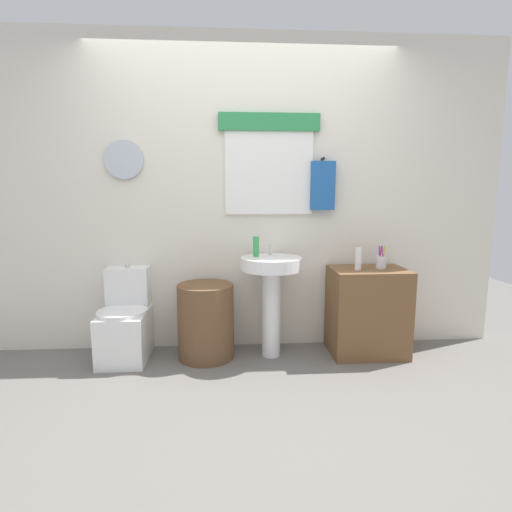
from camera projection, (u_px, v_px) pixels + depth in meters
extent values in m
plane|color=slate|center=(252.00, 411.00, 2.45)|extent=(8.00, 8.00, 0.00)
cube|color=silver|center=(244.00, 196.00, 3.38)|extent=(4.40, 0.10, 2.60)
cube|color=white|center=(269.00, 173.00, 3.30)|extent=(0.73, 0.03, 0.68)
cube|color=#2D894C|center=(269.00, 122.00, 3.22)|extent=(0.83, 0.04, 0.14)
cylinder|color=silver|center=(124.00, 160.00, 3.20)|extent=(0.31, 0.03, 0.31)
cylinder|color=black|center=(323.00, 159.00, 3.30)|extent=(0.02, 0.06, 0.02)
cube|color=#235BA3|center=(323.00, 186.00, 3.31)|extent=(0.20, 0.05, 0.40)
cube|color=white|center=(125.00, 336.00, 3.19)|extent=(0.36, 0.50, 0.39)
cylinder|color=white|center=(122.00, 312.00, 3.10)|extent=(0.38, 0.38, 0.03)
cube|color=white|center=(128.00, 287.00, 3.30)|extent=(0.34, 0.18, 0.33)
cylinder|color=silver|center=(127.00, 266.00, 3.28)|extent=(0.04, 0.04, 0.02)
cylinder|color=brown|center=(206.00, 321.00, 3.22)|extent=(0.45, 0.45, 0.60)
cylinder|color=white|center=(271.00, 313.00, 3.24)|extent=(0.15, 0.15, 0.72)
cylinder|color=white|center=(271.00, 264.00, 3.18)|extent=(0.49, 0.49, 0.10)
cylinder|color=silver|center=(270.00, 249.00, 3.28)|extent=(0.03, 0.03, 0.10)
cube|color=brown|center=(367.00, 311.00, 3.30)|extent=(0.61, 0.44, 0.71)
cylinder|color=green|center=(256.00, 247.00, 3.20)|extent=(0.05, 0.05, 0.16)
cylinder|color=white|center=(358.00, 259.00, 3.18)|extent=(0.05, 0.05, 0.18)
cylinder|color=silver|center=(381.00, 262.00, 3.26)|extent=(0.08, 0.08, 0.10)
cylinder|color=yellow|center=(384.00, 257.00, 3.25)|extent=(0.01, 0.03, 0.18)
cylinder|color=red|center=(380.00, 256.00, 3.27)|extent=(0.03, 0.01, 0.18)
cylinder|color=blue|center=(379.00, 257.00, 3.25)|extent=(0.01, 0.03, 0.18)
cylinder|color=purple|center=(383.00, 257.00, 3.24)|extent=(0.03, 0.01, 0.18)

